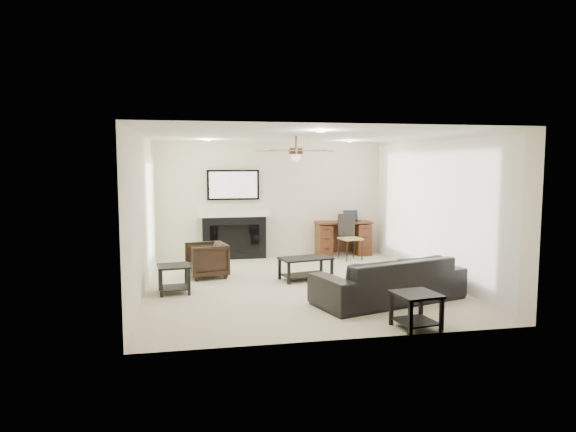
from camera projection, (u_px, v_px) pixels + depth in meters
The scene contains 10 objects.
room_shell at pixel (307, 185), 8.62m from camera, with size 5.50×5.54×2.52m.
sofa at pixel (389, 279), 7.62m from camera, with size 2.29×0.90×0.67m, color black.
armchair at pixel (207, 260), 9.22m from camera, with size 0.67×0.69×0.63m, color black.
coffee_table at pixel (306, 269), 9.02m from camera, with size 0.90×0.50×0.40m, color black.
end_table_near at pixel (416, 311), 6.38m from camera, with size 0.52×0.52×0.45m, color black.
end_table_left at pixel (174, 279), 8.10m from camera, with size 0.50×0.50×0.45m, color black.
fireplace_unit at pixel (234, 214), 10.95m from camera, with size 1.52×0.34×1.91m, color black.
desk at pixel (343, 238), 11.42m from camera, with size 1.22×0.56×0.76m, color #37110D.
desk_chair at pixel (350, 237), 10.87m from camera, with size 0.42×0.44×0.97m, color black.
laptop at pixel (352, 216), 11.39m from camera, with size 0.33×0.24×0.23m, color black.
Camera 1 is at (-1.79, -8.33, 2.07)m, focal length 32.00 mm.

